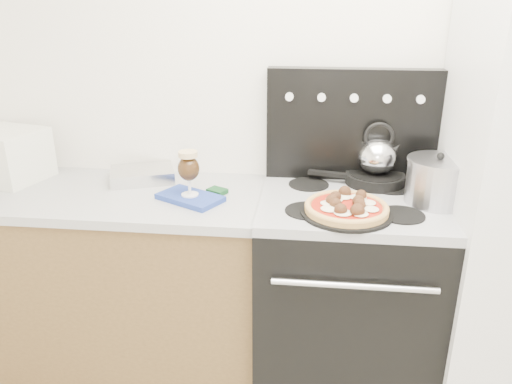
# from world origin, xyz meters

# --- Properties ---
(room_shell) EXTENTS (3.52, 3.01, 2.52)m
(room_shell) POSITION_xyz_m (0.00, 0.29, 1.25)
(room_shell) COLOR beige
(room_shell) RESTS_ON ground
(base_cabinet) EXTENTS (1.45, 0.60, 0.86)m
(base_cabinet) POSITION_xyz_m (-1.02, 1.20, 0.43)
(base_cabinet) COLOR brown
(base_cabinet) RESTS_ON ground
(countertop) EXTENTS (1.48, 0.63, 0.04)m
(countertop) POSITION_xyz_m (-1.02, 1.20, 0.88)
(countertop) COLOR #B1B1B2
(countertop) RESTS_ON base_cabinet
(stove_body) EXTENTS (0.76, 0.65, 0.88)m
(stove_body) POSITION_xyz_m (0.08, 1.18, 0.44)
(stove_body) COLOR black
(stove_body) RESTS_ON ground
(cooktop) EXTENTS (0.76, 0.65, 0.04)m
(cooktop) POSITION_xyz_m (0.08, 1.18, 0.90)
(cooktop) COLOR #ADADB2
(cooktop) RESTS_ON stove_body
(backguard) EXTENTS (0.76, 0.08, 0.50)m
(backguard) POSITION_xyz_m (0.08, 1.45, 1.17)
(backguard) COLOR black
(backguard) RESTS_ON cooktop
(toaster_oven) EXTENTS (0.44, 0.37, 0.24)m
(toaster_oven) POSITION_xyz_m (-1.54, 1.31, 1.02)
(toaster_oven) COLOR silver
(toaster_oven) RESTS_ON countertop
(foil_sheet) EXTENTS (0.34, 0.30, 0.06)m
(foil_sheet) POSITION_xyz_m (-0.88, 1.35, 0.93)
(foil_sheet) COLOR white
(foil_sheet) RESTS_ON countertop
(oven_mitt) EXTENTS (0.31, 0.27, 0.02)m
(oven_mitt) POSITION_xyz_m (-0.60, 1.14, 0.91)
(oven_mitt) COLOR #243D9B
(oven_mitt) RESTS_ON countertop
(beer_glass) EXTENTS (0.11, 0.11, 0.20)m
(beer_glass) POSITION_xyz_m (-0.60, 1.14, 1.02)
(beer_glass) COLOR #321E0D
(beer_glass) RESTS_ON oven_mitt
(pizza_pan) EXTENTS (0.46, 0.46, 0.01)m
(pizza_pan) POSITION_xyz_m (0.05, 1.02, 0.93)
(pizza_pan) COLOR black
(pizza_pan) RESTS_ON cooktop
(pizza) EXTENTS (0.33, 0.33, 0.05)m
(pizza) POSITION_xyz_m (0.05, 1.02, 0.95)
(pizza) COLOR gold
(pizza) RESTS_ON pizza_pan
(skillet) EXTENTS (0.32, 0.32, 0.05)m
(skillet) POSITION_xyz_m (0.20, 1.38, 0.94)
(skillet) COLOR black
(skillet) RESTS_ON cooktop
(tea_kettle) EXTENTS (0.21, 0.21, 0.20)m
(tea_kettle) POSITION_xyz_m (0.20, 1.38, 1.07)
(tea_kettle) COLOR silver
(tea_kettle) RESTS_ON skillet
(stock_pot) EXTENTS (0.24, 0.24, 0.18)m
(stock_pot) POSITION_xyz_m (0.42, 1.18, 1.01)
(stock_pot) COLOR #B2B2BA
(stock_pot) RESTS_ON cooktop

